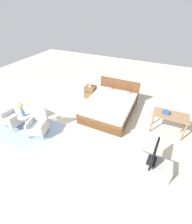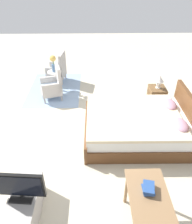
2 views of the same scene
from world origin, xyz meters
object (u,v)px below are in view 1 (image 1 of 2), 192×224
Objects in this scene: side_table at (26,121)px; table_lamp at (90,82)px; flower_vase at (21,108)px; tv_stand at (149,166)px; book_stack at (166,112)px; nightstand at (90,92)px; bed at (110,106)px; tv_flatscreen at (154,154)px; vanity_desk at (170,117)px; armchair_by_window_right at (38,124)px; armchair_by_window_left at (15,116)px.

table_lamp reaches higher than side_table.
tv_stand is (3.96, 0.07, -0.64)m from flower_vase.
book_stack is at bearing 85.91° from tv_stand.
nightstand reaches higher than tv_stand.
bed is at bearing -29.78° from table_lamp.
side_table reaches higher than nightstand.
flower_vase reaches higher than tv_flatscreen.
bed is at bearing 43.32° from flower_vase.
table_lamp is at bearing 163.73° from vanity_desk.
table_lamp is (1.00, 2.74, 0.41)m from side_table.
bed is at bearing 50.62° from armchair_by_window_right.
tv_stand is at bearing 1.04° from side_table.
side_table is 2.94m from table_lamp.
nightstand is at bearing 60.85° from armchair_by_window_left.
book_stack is at bearing 26.38° from armchair_by_window_right.
bed is 3.00m from side_table.
side_table is at bearing -156.32° from book_stack.
armchair_by_window_right is at bearing -179.07° from tv_stand.
armchair_by_window_left reaches higher than book_stack.
table_lamp reaches higher than tv_stand.
bed is at bearing 43.32° from side_table.
flower_vase is 0.50× the size of tv_stand.
nightstand is (-1.18, 0.68, -0.02)m from bed.
armchair_by_window_left reaches higher than side_table.
flower_vase reaches higher than book_stack.
tv_flatscreen is 0.69× the size of vanity_desk.
side_table reaches higher than tv_stand.
flower_vase is at bearing 0.00° from side_table.
vanity_desk is (3.24, -0.95, -0.15)m from table_lamp.
side_table is at bearing 180.00° from flower_vase.
bed is at bearing 171.94° from book_stack.
armchair_by_window_left is 5.08m from vanity_desk.
book_stack is at bearing 21.08° from armchair_by_window_left.
tv_stand is 0.92× the size of vanity_desk.
bed is at bearing 37.12° from armchair_by_window_left.
nightstand is at bearing -90.00° from table_lamp.
bed is 2.70m from tv_flatscreen.
armchair_by_window_left is 4.05× the size of book_stack.
armchair_by_window_left reaches higher than tv_stand.
nightstand is 0.53× the size of vanity_desk.
book_stack is at bearing -8.06° from bed.
nightstand is at bearing 69.90° from side_table.
tv_stand is (3.96, 0.07, -0.14)m from side_table.
armchair_by_window_left is at bearing -159.55° from vanity_desk.
vanity_desk is (2.06, -0.27, 0.32)m from bed.
armchair_by_window_left and armchair_by_window_right have the same top height.
armchair_by_window_left is at bearing -142.88° from bed.
armchair_by_window_left is 3.14m from table_lamp.
armchair_by_window_right is at bearing 1.83° from flower_vase.
vanity_desk is (3.74, 1.78, 0.23)m from armchair_by_window_right.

